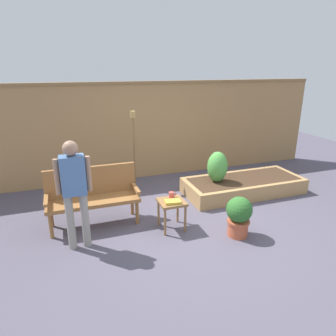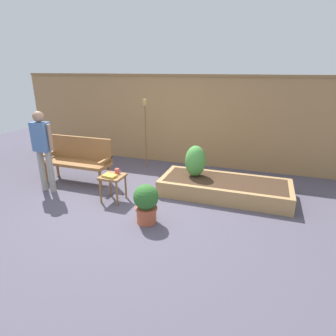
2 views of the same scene
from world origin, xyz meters
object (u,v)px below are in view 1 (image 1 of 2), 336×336
at_px(potted_boxwood, 239,215).
at_px(tiki_torch, 134,136).
at_px(cup_on_table, 172,195).
at_px(shrub_near_bench, 217,167).
at_px(side_table, 172,206).
at_px(garden_bench, 92,192).
at_px(book_on_table, 173,202).
at_px(person_by_bench, 74,186).

relative_size(potted_boxwood, tiki_torch, 0.39).
distance_m(cup_on_table, shrub_near_bench, 1.49).
distance_m(side_table, potted_boxwood, 1.03).
xyz_separation_m(side_table, cup_on_table, (0.04, 0.11, 0.13)).
bearing_deg(shrub_near_bench, side_table, -144.19).
height_order(potted_boxwood, tiki_torch, tiki_torch).
height_order(potted_boxwood, shrub_near_bench, shrub_near_bench).
relative_size(garden_bench, tiki_torch, 0.89).
bearing_deg(shrub_near_bench, cup_on_table, -146.80).
xyz_separation_m(garden_bench, book_on_table, (1.13, -0.68, -0.04)).
distance_m(book_on_table, potted_boxwood, 1.01).
bearing_deg(book_on_table, cup_on_table, 83.98).
distance_m(shrub_near_bench, tiki_torch, 1.78).
xyz_separation_m(cup_on_table, shrub_near_bench, (1.24, 0.81, 0.08)).
relative_size(cup_on_table, person_by_bench, 0.08).
bearing_deg(tiki_torch, book_on_table, -85.95).
bearing_deg(potted_boxwood, book_on_table, 152.87).
distance_m(side_table, person_by_bench, 1.51).
bearing_deg(side_table, cup_on_table, 70.57).
bearing_deg(cup_on_table, shrub_near_bench, 33.20).
distance_m(side_table, cup_on_table, 0.18).
bearing_deg(person_by_bench, garden_bench, 67.33).
distance_m(cup_on_table, person_by_bench, 1.52).
xyz_separation_m(cup_on_table, person_by_bench, (-1.45, -0.16, 0.41)).
height_order(garden_bench, tiki_torch, tiki_torch).
distance_m(garden_bench, cup_on_table, 1.28).
relative_size(shrub_near_bench, person_by_bench, 0.39).
bearing_deg(book_on_table, side_table, 90.85).
distance_m(garden_bench, person_by_bench, 0.81).
distance_m(garden_bench, tiki_torch, 1.69).
bearing_deg(potted_boxwood, garden_bench, 150.62).
bearing_deg(tiki_torch, side_table, -85.45).
bearing_deg(potted_boxwood, shrub_near_bench, 74.52).
xyz_separation_m(garden_bench, potted_boxwood, (2.02, -1.14, -0.20)).
height_order(garden_bench, person_by_bench, person_by_bench).
distance_m(side_table, shrub_near_bench, 1.60).
relative_size(cup_on_table, tiki_torch, 0.07).
relative_size(cup_on_table, potted_boxwood, 0.19).
xyz_separation_m(side_table, person_by_bench, (-1.41, -0.05, 0.54)).
height_order(tiki_torch, person_by_bench, tiki_torch).
height_order(cup_on_table, potted_boxwood, potted_boxwood).
bearing_deg(side_table, book_on_table, -98.12).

